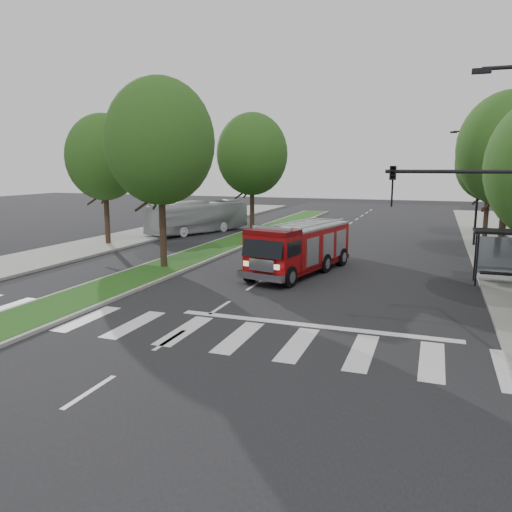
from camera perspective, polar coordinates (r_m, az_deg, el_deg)
The scene contains 13 objects.
ground at distance 19.97m, azimuth -4.14°, elevation -5.92°, with size 140.00×140.00×0.00m, color black.
sidewalk_left at distance 35.86m, azimuth -19.04°, elevation 0.87°, with size 5.00×80.00×0.15m, color gray.
median at distance 38.51m, azimuth -1.47°, elevation 2.04°, with size 3.00×50.00×0.15m.
bus_shelter at distance 26.12m, azimuth 27.01°, elevation 1.39°, with size 3.20×1.60×2.61m.
tree_right_mid at distance 31.75m, azimuth 26.93°, elevation 10.83°, with size 5.60×5.60×9.72m.
tree_right_far at distance 41.69m, azimuth 25.22°, elevation 9.65°, with size 5.00×5.00×8.73m.
tree_median_near at distance 27.32m, azimuth -10.92°, elevation 12.70°, with size 5.80×5.80×10.16m.
tree_median_far at distance 40.00m, azimuth -0.46°, elevation 11.55°, with size 5.60×5.60×9.72m.
tree_left_mid at distance 36.72m, azimuth -17.00°, elevation 10.73°, with size 5.20×5.20×9.16m.
streetlight_right_near at distance 14.16m, azimuth 27.12°, elevation 5.59°, with size 4.08×0.22×8.00m.
streetlight_right_far at distance 37.62m, azimuth 23.84°, elevation 7.72°, with size 2.11×0.20×8.00m.
fire_engine at distance 26.11m, azimuth 5.04°, elevation 0.88°, with size 4.07×8.30×2.77m.
city_bus at distance 42.34m, azimuth -6.56°, elevation 4.45°, with size 2.27×9.72×2.71m, color silver.
Camera 1 is at (7.83, -17.52, 5.52)m, focal length 35.00 mm.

